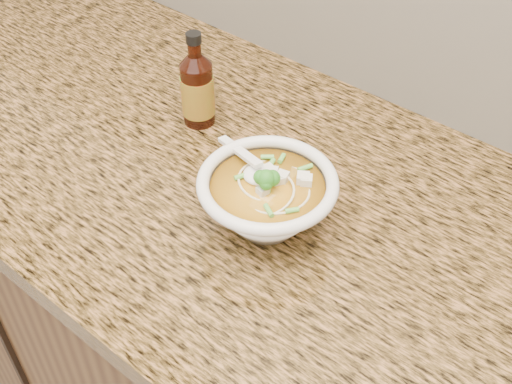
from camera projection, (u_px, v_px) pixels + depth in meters
The scene contains 3 objects.
counter_slab at pixel (344, 239), 0.91m from camera, with size 4.00×0.68×0.04m, color #9A6638.
soup_bowl at pixel (267, 201), 0.88m from camera, with size 0.21×0.19×0.11m.
hot_sauce_bottle at pixel (197, 90), 1.04m from camera, with size 0.06×0.06×0.16m.
Camera 1 is at (0.29, 1.12, 1.56)m, focal length 45.00 mm.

